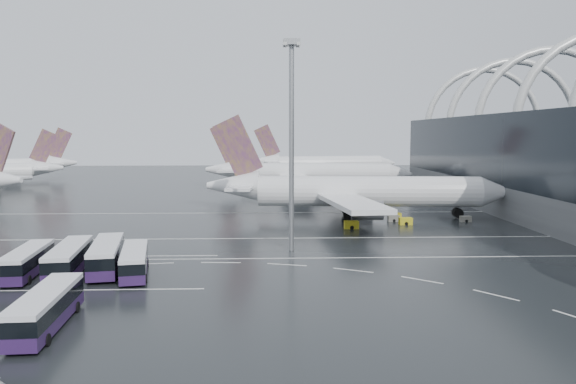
{
  "coord_description": "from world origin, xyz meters",
  "views": [
    {
      "loc": [
        -3.27,
        -73.38,
        16.16
      ],
      "look_at": [
        -0.14,
        13.76,
        7.0
      ],
      "focal_mm": 35.0,
      "sensor_mm": 36.0,
      "label": 1
    }
  ],
  "objects_px": {
    "airliner_main": "(353,192)",
    "floodlight_mast": "(291,119)",
    "bus_row_near_d": "(134,261)",
    "gse_cart_belly_a": "(406,221)",
    "gse_cart_belly_e": "(396,216)",
    "airliner_gate_c": "(322,164)",
    "bus_row_near_a": "(27,261)",
    "gse_cart_belly_d": "(466,219)",
    "jet_remote_far": "(15,166)",
    "bus_row_far_c": "(46,308)",
    "bus_row_near_b": "(69,258)",
    "bus_row_near_c": "(106,255)",
    "gse_cart_belly_c": "(351,225)",
    "airliner_gate_b": "(304,174)",
    "gse_cart_belly_b": "(393,218)"
  },
  "relations": [
    {
      "from": "airliner_main",
      "to": "floodlight_mast",
      "type": "bearing_deg",
      "value": -108.96
    },
    {
      "from": "bus_row_near_d",
      "to": "gse_cart_belly_a",
      "type": "height_order",
      "value": "bus_row_near_d"
    },
    {
      "from": "gse_cart_belly_e",
      "to": "airliner_gate_c",
      "type": "bearing_deg",
      "value": 92.65
    },
    {
      "from": "bus_row_near_a",
      "to": "bus_row_near_d",
      "type": "distance_m",
      "value": 12.14
    },
    {
      "from": "bus_row_near_d",
      "to": "gse_cart_belly_d",
      "type": "distance_m",
      "value": 63.25
    },
    {
      "from": "airliner_gate_c",
      "to": "jet_remote_far",
      "type": "height_order",
      "value": "airliner_gate_c"
    },
    {
      "from": "bus_row_far_c",
      "to": "jet_remote_far",
      "type": "bearing_deg",
      "value": 21.11
    },
    {
      "from": "bus_row_near_b",
      "to": "gse_cart_belly_d",
      "type": "height_order",
      "value": "bus_row_near_b"
    },
    {
      "from": "gse_cart_belly_d",
      "to": "bus_row_near_c",
      "type": "bearing_deg",
      "value": -147.9
    },
    {
      "from": "gse_cart_belly_c",
      "to": "gse_cart_belly_e",
      "type": "xyz_separation_m",
      "value": [
        10.1,
        10.87,
        -0.12
      ]
    },
    {
      "from": "airliner_main",
      "to": "bus_row_near_a",
      "type": "xyz_separation_m",
      "value": [
        -43.62,
        -42.27,
        -3.26
      ]
    },
    {
      "from": "gse_cart_belly_d",
      "to": "gse_cart_belly_c",
      "type": "bearing_deg",
      "value": -163.38
    },
    {
      "from": "airliner_gate_c",
      "to": "gse_cart_belly_a",
      "type": "height_order",
      "value": "airliner_gate_c"
    },
    {
      "from": "gse_cart_belly_a",
      "to": "gse_cart_belly_d",
      "type": "distance_m",
      "value": 12.04
    },
    {
      "from": "jet_remote_far",
      "to": "bus_row_near_c",
      "type": "relative_size",
      "value": 2.94
    },
    {
      "from": "airliner_gate_b",
      "to": "bus_row_near_a",
      "type": "bearing_deg",
      "value": -106.09
    },
    {
      "from": "bus_row_far_c",
      "to": "gse_cart_belly_e",
      "type": "relative_size",
      "value": 6.48
    },
    {
      "from": "gse_cart_belly_a",
      "to": "gse_cart_belly_c",
      "type": "xyz_separation_m",
      "value": [
        -10.26,
        -3.88,
        0.04
      ]
    },
    {
      "from": "airliner_main",
      "to": "airliner_gate_b",
      "type": "height_order",
      "value": "airliner_main"
    },
    {
      "from": "gse_cart_belly_d",
      "to": "gse_cart_belly_e",
      "type": "height_order",
      "value": "gse_cart_belly_e"
    },
    {
      "from": "jet_remote_far",
      "to": "gse_cart_belly_c",
      "type": "bearing_deg",
      "value": 114.7
    },
    {
      "from": "gse_cart_belly_b",
      "to": "gse_cart_belly_e",
      "type": "bearing_deg",
      "value": 70.54
    },
    {
      "from": "airliner_main",
      "to": "bus_row_near_c",
      "type": "bearing_deg",
      "value": -126.41
    },
    {
      "from": "airliner_main",
      "to": "bus_row_far_c",
      "type": "distance_m",
      "value": 69.42
    },
    {
      "from": "gse_cart_belly_d",
      "to": "bus_row_near_b",
      "type": "bearing_deg",
      "value": -148.61
    },
    {
      "from": "airliner_gate_c",
      "to": "gse_cart_belly_c",
      "type": "distance_m",
      "value": 110.36
    },
    {
      "from": "airliner_main",
      "to": "floodlight_mast",
      "type": "distance_m",
      "value": 34.72
    },
    {
      "from": "bus_row_near_d",
      "to": "airliner_main",
      "type": "bearing_deg",
      "value": -47.32
    },
    {
      "from": "gse_cart_belly_a",
      "to": "gse_cart_belly_e",
      "type": "bearing_deg",
      "value": 91.25
    },
    {
      "from": "bus_row_near_b",
      "to": "gse_cart_belly_e",
      "type": "height_order",
      "value": "bus_row_near_b"
    },
    {
      "from": "floodlight_mast",
      "to": "gse_cart_belly_c",
      "type": "distance_m",
      "value": 26.79
    },
    {
      "from": "gse_cart_belly_e",
      "to": "floodlight_mast",
      "type": "bearing_deg",
      "value": -126.8
    },
    {
      "from": "bus_row_near_a",
      "to": "gse_cart_belly_b",
      "type": "height_order",
      "value": "bus_row_near_a"
    },
    {
      "from": "airliner_gate_b",
      "to": "bus_row_far_c",
      "type": "xyz_separation_m",
      "value": [
        -28.37,
        -107.37,
        -3.21
      ]
    },
    {
      "from": "gse_cart_belly_c",
      "to": "jet_remote_far",
      "type": "bearing_deg",
      "value": 134.56
    },
    {
      "from": "airliner_main",
      "to": "jet_remote_far",
      "type": "height_order",
      "value": "airliner_main"
    },
    {
      "from": "airliner_main",
      "to": "airliner_gate_b",
      "type": "distance_m",
      "value": 47.71
    },
    {
      "from": "gse_cart_belly_c",
      "to": "bus_row_near_c",
      "type": "bearing_deg",
      "value": -139.81
    },
    {
      "from": "airliner_gate_c",
      "to": "bus_row_near_a",
      "type": "height_order",
      "value": "airliner_gate_c"
    },
    {
      "from": "gse_cart_belly_c",
      "to": "gse_cart_belly_a",
      "type": "bearing_deg",
      "value": 20.72
    },
    {
      "from": "airliner_gate_b",
      "to": "gse_cart_belly_d",
      "type": "distance_m",
      "value": 59.24
    },
    {
      "from": "jet_remote_far",
      "to": "bus_row_near_b",
      "type": "height_order",
      "value": "jet_remote_far"
    },
    {
      "from": "airliner_gate_b",
      "to": "gse_cart_belly_e",
      "type": "xyz_separation_m",
      "value": [
        14.35,
        -48.62,
        -4.39
      ]
    },
    {
      "from": "airliner_gate_b",
      "to": "bus_row_near_d",
      "type": "bearing_deg",
      "value": -99.16
    },
    {
      "from": "bus_row_near_a",
      "to": "bus_row_near_b",
      "type": "distance_m",
      "value": 4.56
    },
    {
      "from": "airliner_gate_c",
      "to": "gse_cart_belly_a",
      "type": "relative_size",
      "value": 23.79
    },
    {
      "from": "airliner_gate_c",
      "to": "bus_row_near_d",
      "type": "relative_size",
      "value": 4.37
    },
    {
      "from": "airliner_gate_b",
      "to": "gse_cart_belly_e",
      "type": "height_order",
      "value": "airliner_gate_b"
    },
    {
      "from": "bus_row_near_c",
      "to": "gse_cart_belly_d",
      "type": "relative_size",
      "value": 7.14
    },
    {
      "from": "gse_cart_belly_e",
      "to": "jet_remote_far",
      "type": "bearing_deg",
      "value": 140.43
    }
  ]
}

